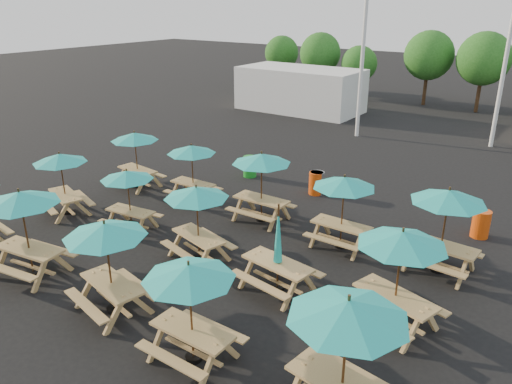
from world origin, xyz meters
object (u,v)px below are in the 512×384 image
Objects in this scene: picnic_unit_5 at (192,153)px; waste_bin_2 at (317,183)px; picnic_unit_12 at (348,318)px; waste_bin_0 at (250,167)px; picnic_unit_7 at (197,198)px; picnic_unit_8 at (262,163)px; picnic_unit_6 at (106,236)px; picnic_unit_4 at (127,179)px; picnic_unit_13 at (402,245)px; waste_bin_1 at (316,183)px; picnic_unit_9 at (189,279)px; picnic_unit_11 at (344,187)px; picnic_unit_2 at (135,140)px; picnic_unit_14 at (448,202)px; picnic_unit_10 at (278,256)px; picnic_unit_1 at (60,162)px; waste_bin_3 at (481,224)px; picnic_unit_3 at (21,204)px.

waste_bin_2 is at bearing 42.98° from picnic_unit_5.
waste_bin_0 is at bearing 140.98° from picnic_unit_12.
picnic_unit_8 reaches higher than picnic_unit_7.
picnic_unit_12 is at bearing 12.57° from picnic_unit_6.
picnic_unit_4 is 4.61m from picnic_unit_6.
picnic_unit_13 is (5.77, 0.16, 0.17)m from picnic_unit_7.
picnic_unit_12 reaches higher than waste_bin_1.
picnic_unit_9 reaches higher than picnic_unit_11.
picnic_unit_2 is 11.84m from picnic_unit_14.
picnic_unit_12 reaches higher than waste_bin_0.
picnic_unit_10 is at bearing -10.07° from picnic_unit_4.
picnic_unit_2 reaches higher than picnic_unit_4.
picnic_unit_9 is 2.59× the size of waste_bin_0.
picnic_unit_4 is at bearing -91.04° from waste_bin_0.
picnic_unit_7 is (5.96, 0.20, 0.02)m from picnic_unit_1.
picnic_unit_10 is 2.73× the size of waste_bin_0.
picnic_unit_6 is 9.78m from waste_bin_1.
waste_bin_1 is at bearing 177.20° from waste_bin_3.
picnic_unit_1 is 13.94m from waste_bin_3.
picnic_unit_10 is at bearing 20.27° from picnic_unit_3.
picnic_unit_2 is 10.87m from picnic_unit_9.
picnic_unit_9 reaches higher than waste_bin_2.
picnic_unit_13 is at bearing -45.60° from picnic_unit_11.
picnic_unit_4 is (2.83, -2.90, -0.17)m from picnic_unit_2.
waste_bin_0 is (-3.02, 9.83, -1.57)m from picnic_unit_6.
waste_bin_2 is at bearing 62.47° from picnic_unit_3.
picnic_unit_3 is at bearing -143.08° from picnic_unit_10.
picnic_unit_14 reaches higher than waste_bin_2.
picnic_unit_13 is at bearing 13.12° from picnic_unit_10.
picnic_unit_12 is at bearing -20.40° from picnic_unit_2.
picnic_unit_13 is (5.73, 3.32, 0.07)m from picnic_unit_6.
picnic_unit_8 is (-0.05, 3.25, 0.13)m from picnic_unit_7.
picnic_unit_1 is 0.95× the size of picnic_unit_10.
picnic_unit_1 is 4.22m from picnic_unit_3.
picnic_unit_11 is at bearing 88.06° from picnic_unit_9.
waste_bin_2 is at bearing 128.56° from picnic_unit_11.
waste_bin_1 is at bearing 101.57° from picnic_unit_7.
picnic_unit_6 is at bearing -54.08° from picnic_unit_4.
waste_bin_3 is (12.27, 3.09, -1.48)m from picnic_unit_2.
picnic_unit_10 is (8.70, -3.20, -0.93)m from picnic_unit_2.
picnic_unit_3 is at bearing -29.46° from picnic_unit_1.
waste_bin_1 is 1.00× the size of waste_bin_2.
picnic_unit_9 reaches higher than picnic_unit_1.
waste_bin_0 is (-8.76, 6.51, -1.64)m from picnic_unit_13.
picnic_unit_13 reaches higher than picnic_unit_11.
picnic_unit_4 is 9.70m from picnic_unit_12.
picnic_unit_9 is 1.01× the size of picnic_unit_11.
picnic_unit_13 is (8.88, -3.09, 0.23)m from picnic_unit_5.
picnic_unit_4 is 0.87× the size of picnic_unit_6.
waste_bin_0 is (-5.78, 10.05, -1.51)m from picnic_unit_9.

